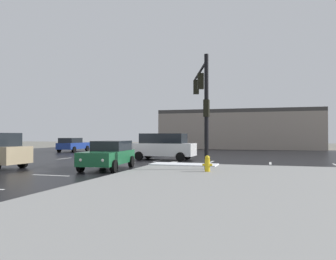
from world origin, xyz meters
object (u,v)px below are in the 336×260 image
(fire_hydrant, at_px, (207,163))
(sedan_blue, at_px, (73,144))
(sedan_green, at_px, (109,154))
(suv_grey, at_px, (157,143))
(traffic_signal_mast, at_px, (203,95))
(suv_white, at_px, (163,146))

(fire_hydrant, distance_m, sedan_blue, 25.05)
(sedan_green, bearing_deg, sedan_blue, -148.38)
(fire_hydrant, relative_size, suv_grey, 0.16)
(sedan_blue, bearing_deg, traffic_signal_mast, -132.61)
(traffic_signal_mast, height_order, sedan_blue, traffic_signal_mast)
(traffic_signal_mast, distance_m, suv_grey, 15.00)
(fire_hydrant, bearing_deg, suv_white, 120.48)
(traffic_signal_mast, xyz_separation_m, suv_white, (-4.13, 5.65, -3.11))
(traffic_signal_mast, height_order, sedan_green, traffic_signal_mast)
(traffic_signal_mast, bearing_deg, sedan_blue, 32.86)
(traffic_signal_mast, relative_size, sedan_green, 1.30)
(fire_hydrant, xyz_separation_m, suv_grey, (-7.85, 15.43, 0.55))
(sedan_green, bearing_deg, suv_white, 167.25)
(fire_hydrant, distance_m, suv_grey, 17.32)
(sedan_green, bearing_deg, suv_grey, -178.09)
(suv_grey, distance_m, sedan_blue, 10.68)
(sedan_blue, xyz_separation_m, sedan_green, (12.73, -16.25, 0.00))
(sedan_green, bearing_deg, traffic_signal_mast, 104.28)
(suv_white, distance_m, sedan_green, 7.58)
(suv_grey, distance_m, suv_white, 7.77)
(sedan_blue, distance_m, sedan_green, 20.64)
(suv_white, relative_size, sedan_green, 1.04)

